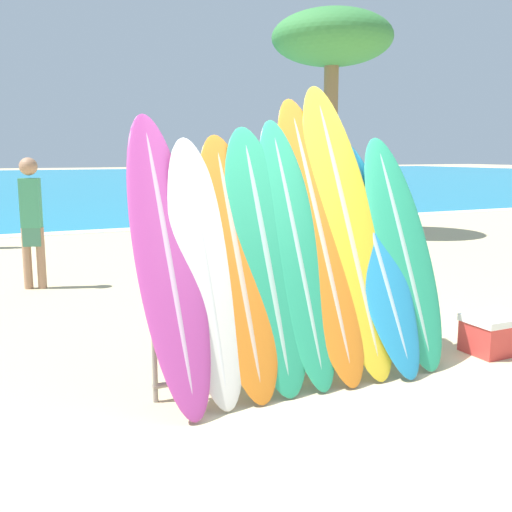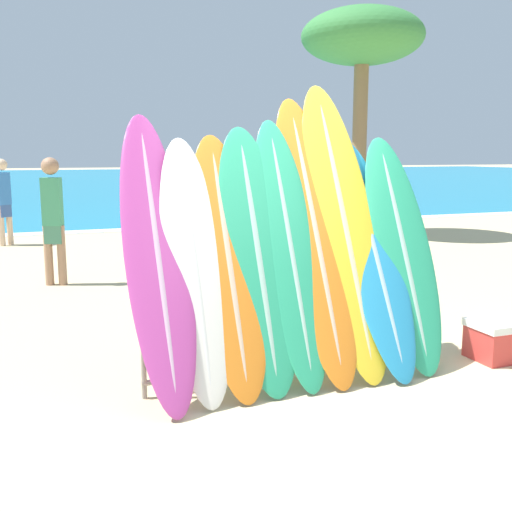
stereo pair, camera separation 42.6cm
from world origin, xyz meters
name	(u,v)px [view 2 (the right image)]	position (x,y,z in m)	size (l,w,h in m)	color
ground_plane	(348,390)	(0.00, 0.00, 0.00)	(160.00, 160.00, 0.00)	#CCB789
ocean_water	(63,181)	(0.00, 39.99, 0.00)	(120.00, 60.00, 0.01)	teal
surfboard_rack	(291,322)	(-0.31, 0.41, 0.47)	(2.44, 0.04, 0.87)	gray
surfboard_slot_0	(157,255)	(-1.37, 0.49, 1.08)	(0.49, 1.25, 2.16)	#B23D8E
surfboard_slot_1	(195,266)	(-1.10, 0.43, 0.98)	(0.48, 0.96, 1.97)	silver
surfboard_slot_2	(228,262)	(-0.83, 0.45, 1.00)	(0.53, 0.99, 1.99)	orange
surfboard_slot_3	(258,256)	(-0.58, 0.46, 1.03)	(0.58, 0.97, 2.06)	#289E70
surfboard_slot_4	(290,250)	(-0.30, 0.47, 1.06)	(0.49, 1.03, 2.12)	#289E70
surfboard_slot_5	(315,235)	(-0.05, 0.53, 1.16)	(0.55, 1.19, 2.32)	orange
surfboard_slot_6	(344,226)	(0.23, 0.55, 1.22)	(0.59, 1.21, 2.44)	yellow
surfboard_slot_7	(374,255)	(0.47, 0.44, 0.98)	(0.52, 1.14, 1.95)	teal
surfboard_slot_8	(403,251)	(0.76, 0.44, 0.99)	(0.57, 0.97, 1.98)	#289E70
person_near_water	(305,214)	(1.97, 4.98, 0.85)	(0.25, 0.27, 1.56)	#A87A5B
person_mid_beach	(53,216)	(-1.95, 4.83, 0.97)	(0.30, 0.24, 1.78)	#A87A5B
person_far_left	(4,199)	(-2.73, 9.08, 0.94)	(0.30, 0.27, 1.73)	beige
palm_tree	(362,42)	(4.64, 7.86, 4.20)	(2.63, 2.63, 4.90)	brown
cooler_box	(502,339)	(1.66, 0.17, 0.18)	(0.57, 0.41, 0.35)	red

